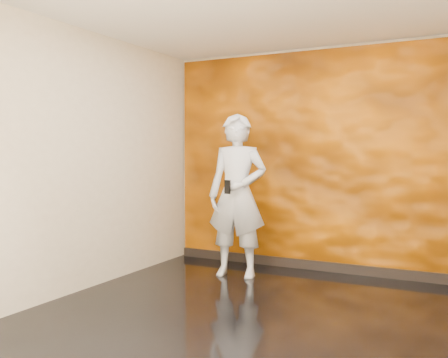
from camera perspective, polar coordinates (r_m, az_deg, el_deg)
room at (r=4.51m, az=3.83°, el=1.99°), size 4.02×4.02×2.81m
feature_wall at (r=6.36m, az=10.80°, el=2.06°), size 3.90×0.06×2.75m
baseboard at (r=6.48m, az=10.58°, el=-9.70°), size 3.90×0.04×0.12m
man at (r=5.96m, az=1.53°, el=-1.89°), size 0.77×0.56×1.94m
phone at (r=5.68m, az=0.39°, el=-0.92°), size 0.09×0.04×0.16m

